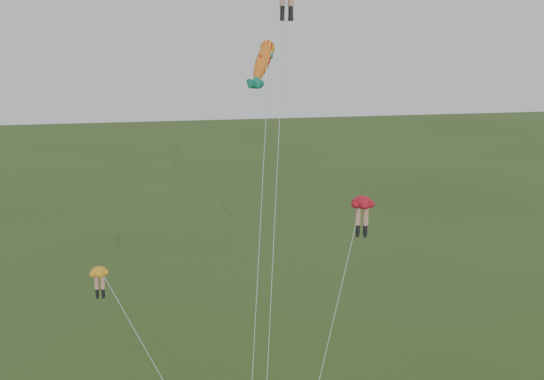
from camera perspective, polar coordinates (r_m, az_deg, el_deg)
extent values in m
cylinder|color=black|center=(36.61, 1.00, 16.42)|extent=(0.29, 0.29, 0.63)
cube|color=black|center=(36.59, 1.00, 15.78)|extent=(0.25, 0.39, 0.18)
cylinder|color=black|center=(36.79, 1.77, 16.40)|extent=(0.29, 0.29, 0.63)
cube|color=black|center=(36.77, 1.77, 15.76)|extent=(0.25, 0.39, 0.18)
cylinder|color=silver|center=(31.35, 0.37, -0.59)|extent=(4.08, 11.71, 23.80)
ellipsoid|color=#B01221|center=(30.63, 8.50, -1.10)|extent=(1.63, 1.63, 0.62)
cylinder|color=tan|center=(30.81, 8.11, -2.41)|extent=(0.28, 0.28, 0.95)
cylinder|color=black|center=(31.01, 8.06, -3.68)|extent=(0.22, 0.22, 0.48)
cube|color=black|center=(31.10, 8.05, -4.22)|extent=(0.25, 0.32, 0.14)
cylinder|color=tan|center=(30.81, 8.81, -2.44)|extent=(0.28, 0.28, 0.95)
cylinder|color=black|center=(31.00, 8.77, -3.71)|extent=(0.22, 0.22, 0.48)
cube|color=black|center=(31.09, 8.75, -4.25)|extent=(0.25, 0.32, 0.14)
cylinder|color=silver|center=(29.10, 5.34, -13.96)|extent=(5.35, 6.10, 12.19)
ellipsoid|color=orange|center=(31.22, -15.99, -7.35)|extent=(1.07, 1.07, 0.48)
cylinder|color=tan|center=(31.44, -16.19, -8.32)|extent=(0.21, 0.21, 0.73)
cylinder|color=black|center=(31.64, -16.13, -9.25)|extent=(0.17, 0.17, 0.37)
cube|color=black|center=(31.72, -16.10, -9.64)|extent=(0.14, 0.23, 0.11)
cylinder|color=tan|center=(31.39, -15.66, -8.32)|extent=(0.21, 0.21, 0.73)
cylinder|color=black|center=(31.59, -15.60, -9.25)|extent=(0.17, 0.17, 0.37)
cube|color=black|center=(31.67, -15.57, -9.65)|extent=(0.14, 0.23, 0.11)
cylinder|color=silver|center=(29.66, -10.23, -17.17)|extent=(5.54, 7.25, 8.92)
ellipsoid|color=yellow|center=(34.89, -0.83, 12.14)|extent=(2.35, 3.13, 2.83)
sphere|color=yellow|center=(34.89, -0.83, 12.14)|extent=(1.42, 1.55, 1.27)
cone|color=#12785D|center=(34.89, -0.83, 12.14)|extent=(1.20, 1.37, 1.22)
cone|color=#12785D|center=(34.89, -0.83, 12.14)|extent=(1.20, 1.37, 1.22)
cone|color=#12785D|center=(34.89, -0.83, 12.14)|extent=(0.68, 0.77, 0.68)
cone|color=#12785D|center=(34.89, -0.83, 12.14)|extent=(0.68, 0.77, 0.68)
cone|color=red|center=(34.89, -0.83, 12.14)|extent=(0.71, 0.79, 0.67)
cylinder|color=silver|center=(30.90, -1.54, -5.67)|extent=(3.21, 10.82, 18.75)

